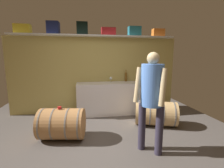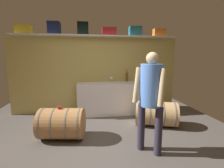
% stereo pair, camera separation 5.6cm
% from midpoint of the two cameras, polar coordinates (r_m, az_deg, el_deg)
% --- Properties ---
extents(ground_plane, '(6.01, 7.51, 0.02)m').
position_cam_midpoint_polar(ground_plane, '(3.56, -2.81, -17.50)').
color(ground_plane, '#524C47').
extents(back_wall_panel, '(4.81, 0.10, 2.15)m').
position_cam_midpoint_polar(back_wall_panel, '(4.81, -5.03, 3.16)').
color(back_wall_panel, tan).
rests_on(back_wall_panel, ground).
extents(high_shelf_board, '(4.42, 0.40, 0.03)m').
position_cam_midpoint_polar(high_shelf_board, '(4.66, -5.09, 16.42)').
color(high_shelf_board, silver).
rests_on(high_shelf_board, back_wall_panel).
extents(toolcase_yellow, '(0.39, 0.23, 0.23)m').
position_cam_midpoint_polar(toolcase_yellow, '(4.91, -28.26, 16.57)').
color(toolcase_yellow, yellow).
rests_on(toolcase_yellow, high_shelf_board).
extents(toolcase_navy, '(0.31, 0.30, 0.32)m').
position_cam_midpoint_polar(toolcase_navy, '(4.74, -19.29, 17.99)').
color(toolcase_navy, navy).
rests_on(toolcase_navy, high_shelf_board).
extents(toolcase_black, '(0.30, 0.19, 0.34)m').
position_cam_midpoint_polar(toolcase_black, '(4.68, -9.86, 18.61)').
color(toolcase_black, black).
rests_on(toolcase_black, high_shelf_board).
extents(toolcase_red, '(0.39, 0.20, 0.22)m').
position_cam_midpoint_polar(toolcase_red, '(4.72, -0.65, 17.89)').
color(toolcase_red, red).
rests_on(toolcase_red, high_shelf_board).
extents(toolcase_teal, '(0.35, 0.24, 0.27)m').
position_cam_midpoint_polar(toolcase_teal, '(4.89, 8.48, 17.80)').
color(toolcase_teal, '#227080').
rests_on(toolcase_teal, high_shelf_board).
extents(toolcase_orange, '(0.35, 0.19, 0.22)m').
position_cam_midpoint_polar(toolcase_orange, '(5.14, 16.55, 16.85)').
color(toolcase_orange, orange).
rests_on(toolcase_orange, high_shelf_board).
extents(work_cabinet, '(1.73, 0.56, 0.89)m').
position_cam_midpoint_polar(work_cabinet, '(4.62, -0.90, -5.05)').
color(work_cabinet, white).
rests_on(work_cabinet, ground).
extents(wine_bottle_amber, '(0.07, 0.07, 0.34)m').
position_cam_midpoint_polar(wine_bottle_amber, '(4.82, 5.50, 2.66)').
color(wine_bottle_amber, brown).
rests_on(wine_bottle_amber, work_cabinet).
extents(wine_glass, '(0.08, 0.08, 0.15)m').
position_cam_midpoint_polar(wine_glass, '(4.67, 0.12, 1.99)').
color(wine_glass, white).
rests_on(wine_glass, work_cabinet).
extents(wine_barrel_near, '(0.94, 0.74, 0.62)m').
position_cam_midpoint_polar(wine_barrel_near, '(3.43, -16.74, -13.10)').
color(wine_barrel_near, '#B07946').
rests_on(wine_barrel_near, ground).
extents(wine_barrel_far, '(1.07, 0.84, 0.58)m').
position_cam_midpoint_polar(wine_barrel_far, '(4.03, 15.60, -9.95)').
color(wine_barrel_far, tan).
rests_on(wine_barrel_far, ground).
extents(tasting_cup, '(0.07, 0.07, 0.04)m').
position_cam_midpoint_polar(tasting_cup, '(3.33, -17.53, -7.85)').
color(tasting_cup, red).
rests_on(tasting_cup, wine_barrel_near).
extents(winemaker_pouring, '(0.50, 0.49, 1.68)m').
position_cam_midpoint_polar(winemaker_pouring, '(2.70, 14.06, -3.04)').
color(winemaker_pouring, '#302A3B').
rests_on(winemaker_pouring, ground).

